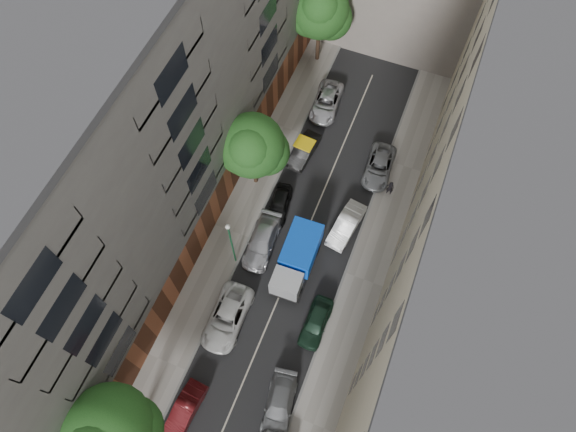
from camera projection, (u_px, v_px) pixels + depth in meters
The scene contains 22 objects.
ground at pixel (296, 255), 39.98m from camera, with size 120.00×120.00×0.00m, color #4C4C49.
road_surface at pixel (296, 255), 39.98m from camera, with size 8.00×44.00×0.02m, color black.
sidewalk_left at pixel (232, 232), 40.84m from camera, with size 3.00×44.00×0.15m, color gray.
sidewalk_right at pixel (364, 280), 38.99m from camera, with size 3.00×44.00×0.15m, color gray.
building_left at pixel (139, 137), 32.93m from camera, with size 8.00×44.00×20.00m, color #4F4C49.
building_right at pixel (479, 254), 29.23m from camera, with size 8.00×44.00×20.00m, color #C1B396.
tarp_truck at pixel (297, 259), 38.27m from camera, with size 2.50×5.86×2.68m.
car_left_1 at pixel (185, 410), 34.21m from camera, with size 1.38×3.97×1.31m, color #4C0F12.
car_left_2 at pixel (227, 317), 36.98m from camera, with size 2.45×5.31×1.47m, color silver.
car_left_3 at pixel (262, 242), 39.73m from camera, with size 2.02×4.96×1.44m, color #B7B7BC.
car_left_4 at pixel (280, 204), 41.32m from camera, with size 1.53×3.81×1.30m, color black.
car_left_5 at pixel (304, 150), 43.67m from camera, with size 1.41×4.03×1.33m, color black.
car_left_6 at pixel (326, 102), 46.02m from camera, with size 2.28×4.95×1.38m, color silver.
car_right_1 at pixel (279, 405), 34.33m from camera, with size 1.86×4.58×1.33m, color slate.
car_right_2 at pixel (316, 322), 36.88m from camera, with size 1.62×4.03×1.37m, color black.
car_right_3 at pixel (346, 225), 40.39m from camera, with size 1.53×4.37×1.44m, color silver.
car_right_4 at pixel (379, 167), 42.94m from camera, with size 2.17×4.71×1.31m, color gray.
tree_near at pixel (110, 432), 28.74m from camera, with size 5.37×5.11×8.64m.
tree_mid at pixel (253, 148), 38.44m from camera, with size 5.29×5.02×7.63m.
tree_far at pixel (321, 12), 44.10m from camera, with size 5.30×5.03×8.40m.
lamp_post at pixel (231, 240), 36.26m from camera, with size 0.36×0.36×6.13m.
pedestrian at pixel (390, 188), 41.63m from camera, with size 0.60×0.40×1.65m, color black.
Camera 1 is at (5.10, -14.61, 37.01)m, focal length 32.00 mm.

